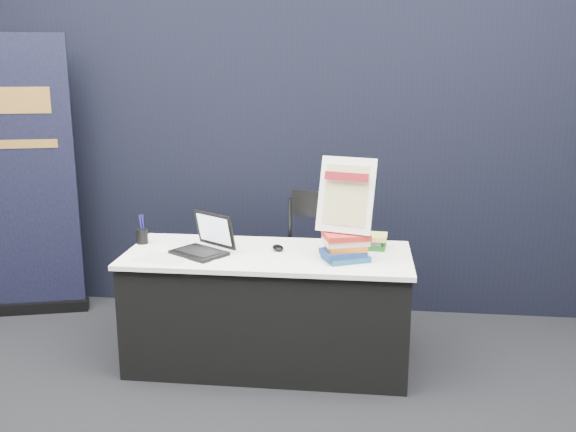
# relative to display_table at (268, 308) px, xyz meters

# --- Properties ---
(floor) EXTENTS (8.00, 8.00, 0.00)m
(floor) POSITION_rel_display_table_xyz_m (0.00, -0.55, -0.38)
(floor) COLOR black
(floor) RESTS_ON ground
(wall_back) EXTENTS (8.00, 0.02, 3.50)m
(wall_back) POSITION_rel_display_table_xyz_m (0.00, 3.45, 1.37)
(wall_back) COLOR beige
(wall_back) RESTS_ON floor
(drape_partition) EXTENTS (6.00, 0.08, 2.40)m
(drape_partition) POSITION_rel_display_table_xyz_m (0.00, 1.05, 0.82)
(drape_partition) COLOR black
(drape_partition) RESTS_ON floor
(display_table) EXTENTS (1.80, 0.75, 0.75)m
(display_table) POSITION_rel_display_table_xyz_m (0.00, 0.00, 0.00)
(display_table) COLOR black
(display_table) RESTS_ON floor
(laptop) EXTENTS (0.40, 0.42, 0.25)m
(laptop) POSITION_rel_display_table_xyz_m (-0.42, -0.04, 0.43)
(laptop) COLOR black
(laptop) RESTS_ON display_table
(mouse) EXTENTS (0.11, 0.13, 0.03)m
(mouse) POSITION_rel_display_table_xyz_m (0.06, 0.07, 0.39)
(mouse) COLOR black
(mouse) RESTS_ON display_table
(brochure_left) EXTENTS (0.30, 0.25, 0.00)m
(brochure_left) POSITION_rel_display_table_xyz_m (-0.61, -0.09, 0.38)
(brochure_left) COLOR white
(brochure_left) RESTS_ON display_table
(brochure_mid) EXTENTS (0.28, 0.22, 0.00)m
(brochure_mid) POSITION_rel_display_table_xyz_m (-0.41, -0.11, 0.38)
(brochure_mid) COLOR white
(brochure_mid) RESTS_ON display_table
(brochure_right) EXTENTS (0.34, 0.27, 0.00)m
(brochure_right) POSITION_rel_display_table_xyz_m (-0.62, -0.18, 0.38)
(brochure_right) COLOR beige
(brochure_right) RESTS_ON display_table
(pen_cup) EXTENTS (0.09, 0.09, 0.10)m
(pen_cup) POSITION_rel_display_table_xyz_m (-0.86, 0.12, 0.42)
(pen_cup) COLOR black
(pen_cup) RESTS_ON display_table
(book_stack_tall) EXTENTS (0.30, 0.27, 0.17)m
(book_stack_tall) POSITION_rel_display_table_xyz_m (0.49, -0.10, 0.46)
(book_stack_tall) COLOR navy
(book_stack_tall) RESTS_ON display_table
(book_stack_short) EXTENTS (0.23, 0.18, 0.09)m
(book_stack_short) POSITION_rel_display_table_xyz_m (0.63, 0.19, 0.42)
(book_stack_short) COLOR #1A611A
(book_stack_short) RESTS_ON display_table
(info_sign) EXTENTS (0.37, 0.22, 0.47)m
(info_sign) POSITION_rel_display_table_xyz_m (0.49, -0.07, 0.77)
(info_sign) COLOR black
(info_sign) RESTS_ON book_stack_tall
(pullup_banner) EXTENTS (0.90, 0.34, 2.13)m
(pullup_banner) POSITION_rel_display_table_xyz_m (-1.99, 0.63, 0.57)
(pullup_banner) COLOR black
(pullup_banner) RESTS_ON floor
(stacking_chair) EXTENTS (0.61, 0.62, 1.06)m
(stacking_chair) POSITION_rel_display_table_xyz_m (0.31, 0.28, 0.21)
(stacking_chair) COLOR black
(stacking_chair) RESTS_ON floor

